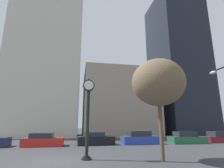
% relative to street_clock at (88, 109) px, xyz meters
% --- Properties ---
extents(ground_plane, '(200.00, 200.00, 0.00)m').
position_rel_street_clock_xyz_m(ground_plane, '(-1.71, -0.19, -3.08)').
color(ground_plane, '#38383D').
extents(building_tall_tower, '(12.89, 12.00, 30.29)m').
position_rel_street_clock_xyz_m(building_tall_tower, '(-7.20, 23.81, 12.06)').
color(building_tall_tower, beige).
rests_on(building_tall_tower, ground_plane).
extents(building_storefront_row, '(14.17, 12.00, 12.89)m').
position_rel_street_clock_xyz_m(building_storefront_row, '(7.34, 23.81, 3.36)').
color(building_storefront_row, gray).
rests_on(building_storefront_row, ground_plane).
extents(building_glass_modern, '(9.92, 12.00, 32.48)m').
position_rel_street_clock_xyz_m(building_glass_modern, '(21.59, 23.81, 13.16)').
color(building_glass_modern, black).
rests_on(building_glass_modern, ground_plane).
extents(street_clock, '(0.76, 0.63, 5.17)m').
position_rel_street_clock_xyz_m(street_clock, '(0.00, 0.00, 0.00)').
color(street_clock, black).
rests_on(street_clock, ground_plane).
extents(car_red, '(3.92, 1.95, 1.30)m').
position_rel_street_clock_xyz_m(car_red, '(-4.02, 7.84, -2.53)').
color(car_red, red).
rests_on(car_red, ground_plane).
extents(car_black, '(3.98, 2.13, 1.35)m').
position_rel_street_clock_xyz_m(car_black, '(1.28, 8.11, -2.50)').
color(car_black, black).
rests_on(car_black, ground_plane).
extents(car_blue, '(4.39, 1.92, 1.42)m').
position_rel_street_clock_xyz_m(car_blue, '(6.38, 8.03, -2.48)').
color(car_blue, '#28429E').
rests_on(car_blue, ground_plane).
extents(car_green, '(4.11, 2.12, 1.33)m').
position_rel_street_clock_xyz_m(car_green, '(11.82, 7.61, -2.52)').
color(car_green, '#236038').
rests_on(car_green, ground_plane).
extents(car_maroon, '(4.62, 2.08, 1.33)m').
position_rel_street_clock_xyz_m(car_maroon, '(16.90, 8.03, -2.53)').
color(car_maroon, maroon).
rests_on(car_maroon, ground_plane).
extents(bare_tree, '(3.38, 3.38, 6.28)m').
position_rel_street_clock_xyz_m(bare_tree, '(4.37, -1.40, 1.66)').
color(bare_tree, brown).
rests_on(bare_tree, ground_plane).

